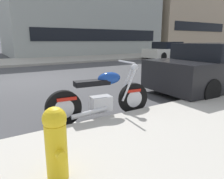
% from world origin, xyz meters
% --- Properties ---
extents(ground_plane, '(260.00, 260.00, 0.00)m').
position_xyz_m(ground_plane, '(0.00, 0.00, 0.00)').
color(ground_plane, '#3D3D3F').
extents(sidewalk_far_curb, '(120.00, 5.00, 0.14)m').
position_xyz_m(sidewalk_far_curb, '(12.00, 7.46, 0.07)').
color(sidewalk_far_curb, gray).
rests_on(sidewalk_far_curb, ground).
extents(parking_stall_stripe, '(0.12, 2.20, 0.01)m').
position_xyz_m(parking_stall_stripe, '(0.00, -4.36, 0.00)').
color(parking_stall_stripe, silver).
rests_on(parking_stall_stripe, ground).
extents(parked_motorcycle, '(2.15, 0.62, 1.13)m').
position_xyz_m(parked_motorcycle, '(0.59, -4.81, 0.44)').
color(parked_motorcycle, black).
rests_on(parked_motorcycle, ground).
extents(parked_car_across_street, '(4.57, 2.10, 1.45)m').
position_xyz_m(parked_car_across_street, '(4.91, -4.52, 0.70)').
color(parked_car_across_street, black).
rests_on(parked_car_across_street, ground).
extents(car_opposite_curb, '(4.31, 1.93, 1.40)m').
position_xyz_m(car_opposite_curb, '(11.97, 4.16, 0.65)').
color(car_opposite_curb, beige).
rests_on(car_opposite_curb, ground).
extents(fire_hydrant, '(0.24, 0.36, 0.77)m').
position_xyz_m(fire_hydrant, '(-0.82, -6.35, 0.55)').
color(fire_hydrant, gold).
rests_on(fire_hydrant, sidewalk_near_curb).
extents(townhouse_corner_block, '(15.74, 10.29, 9.07)m').
position_xyz_m(townhouse_corner_block, '(8.91, 14.87, 4.53)').
color(townhouse_corner_block, '#939993').
rests_on(townhouse_corner_block, ground).
extents(townhouse_near_left, '(13.71, 10.71, 13.42)m').
position_xyz_m(townhouse_near_left, '(37.34, 15.08, 6.71)').
color(townhouse_near_left, tan).
rests_on(townhouse_near_left, ground).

